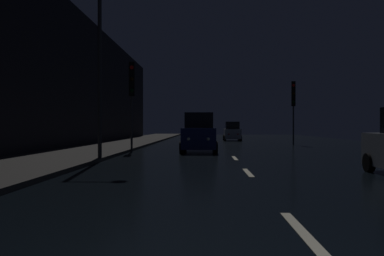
{
  "coord_description": "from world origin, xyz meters",
  "views": [
    {
      "loc": [
        -1.3,
        -2.54,
        1.43
      ],
      "look_at": [
        -1.82,
        12.48,
        1.37
      ],
      "focal_mm": 37.64,
      "sensor_mm": 36.0,
      "label": 1
    }
  ],
  "objects": [
    {
      "name": "car_distant_taillights",
      "position": [
        1.34,
        37.85,
        0.86
      ],
      "size": [
        1.73,
        3.75,
        1.89
      ],
      "rotation": [
        0.0,
        0.0,
        1.57
      ],
      "color": "#A5A8AD",
      "rests_on": "ground"
    },
    {
      "name": "traffic_light_far_right",
      "position": [
        5.42,
        28.53,
        3.55
      ],
      "size": [
        0.36,
        0.48,
        4.88
      ],
      "rotation": [
        0.0,
        0.0,
        -1.75
      ],
      "color": "#38383A",
      "rests_on": "ground"
    },
    {
      "name": "ground",
      "position": [
        0.0,
        24.5,
        -0.01
      ],
      "size": [
        27.85,
        84.0,
        0.02
      ],
      "primitive_type": "cube",
      "color": "black"
    },
    {
      "name": "sidewalk_left",
      "position": [
        -7.73,
        24.5,
        0.07
      ],
      "size": [
        4.4,
        84.0,
        0.15
      ],
      "primitive_type": "cube",
      "color": "#33302D",
      "rests_on": "ground"
    },
    {
      "name": "streetlamp_overhead",
      "position": [
        -5.22,
        13.7,
        5.54
      ],
      "size": [
        1.7,
        0.44,
        8.57
      ],
      "color": "#2D2D30",
      "rests_on": "ground"
    },
    {
      "name": "lane_centerline",
      "position": [
        0.0,
        9.46,
        0.01
      ],
      "size": [
        0.16,
        14.7,
        0.01
      ],
      "color": "beige",
      "rests_on": "ground"
    },
    {
      "name": "traffic_light_far_left",
      "position": [
        -5.42,
        19.65,
        3.65
      ],
      "size": [
        0.38,
        0.48,
        5.0
      ],
      "rotation": [
        0.0,
        0.0,
        -1.34
      ],
      "color": "#38383A",
      "rests_on": "ground"
    },
    {
      "name": "car_approaching_headlights",
      "position": [
        -1.68,
        20.04,
        1.0
      ],
      "size": [
        2.01,
        4.35,
        2.19
      ],
      "rotation": [
        0.0,
        0.0,
        -1.57
      ],
      "color": "#141E51",
      "rests_on": "ground"
    },
    {
      "name": "building_facade_left",
      "position": [
        -10.33,
        21.0,
        4.72
      ],
      "size": [
        0.8,
        63.0,
        9.44
      ],
      "primitive_type": "cube",
      "color": "black",
      "rests_on": "ground"
    }
  ]
}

